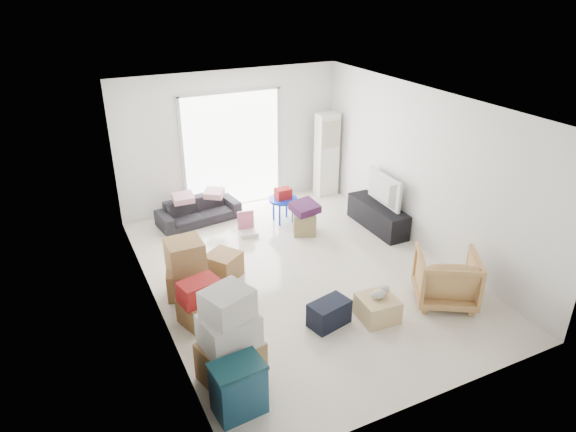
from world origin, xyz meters
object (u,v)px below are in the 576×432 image
Objects in this scene: ottoman at (304,223)px; wood_crate at (377,308)px; television at (379,201)px; tv_console at (378,216)px; storage_bins at (239,388)px; ac_tower at (327,155)px; sofa at (198,207)px; armchair at (446,275)px; kids_table at (283,198)px.

wood_crate is (-0.29, -2.72, -0.04)m from ottoman.
wood_crate is at bearing 148.26° from television.
tv_console is 2.23× the size of storage_bins.
wood_crate is (-1.56, -4.16, -0.71)m from ac_tower.
ac_tower is 2.91m from sofa.
ac_tower is at bearing -64.74° from armchair.
storage_bins is 4.73m from kids_table.
kids_table is at bearing 58.87° from storage_bins.
storage_bins is (-3.85, -4.89, -0.56)m from ac_tower.
ottoman is at bearing 162.98° from tv_console.
armchair is at bearing -73.64° from ottoman.
ottoman is at bearing -131.17° from ac_tower.
television is 3.37m from sofa.
armchair is (-0.45, -4.23, -0.45)m from ac_tower.
tv_console is 2.44m from armchair.
tv_console is at bearing -17.02° from ottoman.
tv_console is 1.38m from ottoman.
ac_tower is 2.06× the size of armchair.
ottoman is at bearing 76.05° from television.
television is at bearing -37.94° from sofa.
armchair is at bearing -67.07° from sofa.
television is 2.84m from wood_crate.
storage_bins is at bearing -121.13° from kids_table.
sofa is (-2.90, 1.70, -0.23)m from television.
ac_tower reaches higher than tv_console.
kids_table is at bearing 145.21° from tv_console.
sofa is 2.30× the size of kids_table.
ac_tower is at bearing 91.55° from tv_console.
storage_bins is (-3.90, -3.04, 0.08)m from tv_console.
ac_tower is 2.60× the size of kids_table.
storage_bins reaches higher than tv_console.
ac_tower is at bearing 48.83° from ottoman.
television is at bearing -70.52° from armchair.
kids_table reaches higher than television.
tv_console reaches higher than ottoman.
television is at bearing 37.92° from storage_bins.
television is at bearing -88.45° from ac_tower.
storage_bins is at bearing -142.08° from tv_console.
television is (0.05, -1.85, -0.34)m from ac_tower.
armchair reaches higher than storage_bins.
tv_console is 0.30m from television.
ac_tower is 1.96m from tv_console.
ac_tower is 2.76× the size of storage_bins.
ottoman is (-0.82, 2.78, -0.22)m from armchair.
storage_bins reaches higher than sofa.
ac_tower is 4.50m from wood_crate.
kids_table is (-0.14, 0.61, 0.28)m from ottoman.
tv_console is at bearing -37.94° from sofa.
television is at bearing -34.79° from kids_table.
sofa is 3.14× the size of wood_crate.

